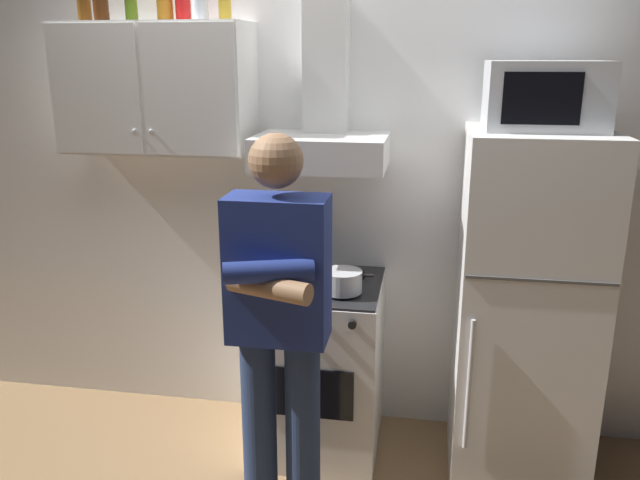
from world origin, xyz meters
name	(u,v)px	position (x,y,z in m)	size (l,w,h in m)	color
ground_plane	(320,473)	(0.00, 0.00, 0.00)	(7.00, 7.00, 0.00)	olive
back_wall_tiled	(340,169)	(0.00, 0.60, 1.35)	(4.80, 0.10, 2.70)	white
upper_cabinet	(157,88)	(-0.85, 0.37, 1.75)	(0.90, 0.37, 0.60)	white
stove_oven	(319,365)	(-0.05, 0.25, 0.43)	(0.60, 0.62, 0.87)	white
range_hood	(323,124)	(-0.05, 0.38, 1.60)	(0.60, 0.44, 0.75)	white
refrigerator	(525,308)	(0.90, 0.25, 0.80)	(0.60, 0.62, 1.60)	silver
microwave	(545,96)	(0.90, 0.27, 1.74)	(0.48, 0.37, 0.28)	#B7BABF
person_standing	(279,327)	(-0.10, -0.36, 0.90)	(0.38, 0.33, 1.64)	navy
cooking_pot	(342,281)	(0.08, 0.13, 0.92)	(0.28, 0.18, 0.10)	#B7BABF
bottle_spice_jar	(225,8)	(-0.49, 0.35, 2.10)	(0.06, 0.06, 0.12)	gold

